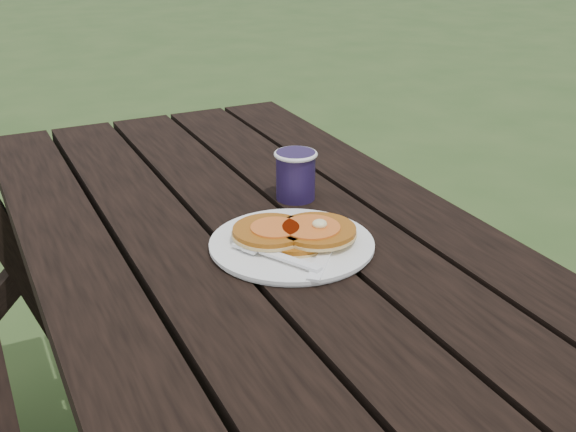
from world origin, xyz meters
name	(u,v)px	position (x,y,z in m)	size (l,w,h in m)	color
plate	(292,245)	(0.02, 0.06, 0.76)	(0.26, 0.26, 0.01)	white
pancake_stack	(295,233)	(0.03, 0.06, 0.77)	(0.19, 0.16, 0.04)	#A75B12
knife	(325,253)	(0.05, 0.00, 0.76)	(0.02, 0.18, 0.01)	white
fork	(290,260)	(-0.01, -0.01, 0.77)	(0.03, 0.16, 0.01)	white
coffee_cup	(296,172)	(0.12, 0.25, 0.80)	(0.08, 0.08, 0.09)	#1F143A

